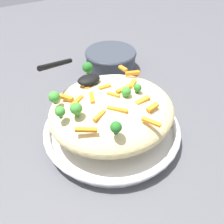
{
  "coord_description": "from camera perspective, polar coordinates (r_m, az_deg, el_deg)",
  "views": [
    {
      "loc": [
        0.23,
        0.38,
        0.46
      ],
      "look_at": [
        0.0,
        0.0,
        0.08
      ],
      "focal_mm": 39.85,
      "sensor_mm": 36.0,
      "label": 1
    }
  ],
  "objects": [
    {
      "name": "broccoli_floret_1",
      "position": [
        0.63,
        -5.93,
        10.0
      ],
      "size": [
        0.03,
        0.03,
        0.03
      ],
      "color": "#205B1C",
      "rests_on": "pasta_mound"
    },
    {
      "name": "serving_spoon",
      "position": [
        0.6,
        -8.03,
        8.66
      ],
      "size": [
        0.14,
        0.13,
        0.08
      ],
      "color": "black",
      "rests_on": "pasta_mound"
    },
    {
      "name": "carrot_piece_12",
      "position": [
        0.55,
        0.0,
        3.82
      ],
      "size": [
        0.02,
        0.03,
        0.01
      ],
      "primitive_type": "cube",
      "rotation": [
        0.0,
        0.0,
        2.12
      ],
      "color": "orange",
      "rests_on": "pasta_mound"
    },
    {
      "name": "carrot_piece_13",
      "position": [
        0.59,
        -6.3,
        6.0
      ],
      "size": [
        0.01,
        0.03,
        0.01
      ],
      "primitive_type": "cube",
      "rotation": [
        0.0,
        0.0,
        1.62
      ],
      "color": "orange",
      "rests_on": "pasta_mound"
    },
    {
      "name": "companion_bowl",
      "position": [
        0.88,
        -0.3,
        12.06
      ],
      "size": [
        0.18,
        0.18,
        0.07
      ],
      "color": "#333842",
      "rests_on": "ground_plane"
    },
    {
      "name": "broccoli_floret_3",
      "position": [
        0.5,
        -11.82,
        0.07
      ],
      "size": [
        0.02,
        0.02,
        0.03
      ],
      "color": "#377928",
      "rests_on": "pasta_mound"
    },
    {
      "name": "carrot_piece_5",
      "position": [
        0.64,
        4.76,
        8.9
      ],
      "size": [
        0.04,
        0.02,
        0.01
      ],
      "primitive_type": "cube",
      "rotation": [
        0.0,
        0.0,
        5.92
      ],
      "color": "orange",
      "rests_on": "pasta_mound"
    },
    {
      "name": "broccoli_floret_0",
      "position": [
        0.46,
        0.92,
        -3.54
      ],
      "size": [
        0.02,
        0.02,
        0.03
      ],
      "color": "#205B1C",
      "rests_on": "pasta_mound"
    },
    {
      "name": "carrot_piece_11",
      "position": [
        0.6,
        4.7,
        6.45
      ],
      "size": [
        0.03,
        0.03,
        0.01
      ],
      "primitive_type": "cube",
      "rotation": [
        0.0,
        0.0,
        3.8
      ],
      "color": "orange",
      "rests_on": "pasta_mound"
    },
    {
      "name": "carrot_piece_15",
      "position": [
        0.55,
        -8.0,
        2.52
      ],
      "size": [
        0.04,
        0.03,
        0.01
      ],
      "primitive_type": "cube",
      "rotation": [
        0.0,
        0.0,
        0.51
      ],
      "color": "orange",
      "rests_on": "pasta_mound"
    },
    {
      "name": "carrot_piece_2",
      "position": [
        0.54,
        -4.64,
        3.26
      ],
      "size": [
        0.02,
        0.04,
        0.01
      ],
      "primitive_type": "cube",
      "rotation": [
        0.0,
        0.0,
        4.33
      ],
      "color": "orange",
      "rests_on": "pasta_mound"
    },
    {
      "name": "broccoli_floret_5",
      "position": [
        0.5,
        -8.24,
        0.74
      ],
      "size": [
        0.03,
        0.03,
        0.03
      ],
      "color": "#377928",
      "rests_on": "pasta_mound"
    },
    {
      "name": "broccoli_floret_6",
      "position": [
        0.54,
        -13.1,
        3.34
      ],
      "size": [
        0.02,
        0.02,
        0.03
      ],
      "color": "#377928",
      "rests_on": "pasta_mound"
    },
    {
      "name": "carrot_piece_14",
      "position": [
        0.53,
        9.31,
        1.11
      ],
      "size": [
        0.03,
        0.02,
        0.01
      ],
      "primitive_type": "cube",
      "rotation": [
        0.0,
        0.0,
        3.37
      ],
      "color": "orange",
      "rests_on": "pasta_mound"
    },
    {
      "name": "ground_plane",
      "position": [
        0.64,
        0.0,
        -5.38
      ],
      "size": [
        2.4,
        2.4,
        0.0
      ],
      "primitive_type": "plane",
      "color": "#4C4C51"
    },
    {
      "name": "pasta_mound",
      "position": [
        0.58,
        0.0,
        0.33
      ],
      "size": [
        0.3,
        0.28,
        0.1
      ],
      "primitive_type": "ellipsoid",
      "color": "#DBC689",
      "rests_on": "serving_bowl"
    },
    {
      "name": "carrot_piece_7",
      "position": [
        0.57,
        2.57,
        5.33
      ],
      "size": [
        0.04,
        0.01,
        0.01
      ],
      "primitive_type": "cube",
      "rotation": [
        0.0,
        0.0,
        0.13
      ],
      "color": "orange",
      "rests_on": "pasta_mound"
    },
    {
      "name": "carrot_piece_0",
      "position": [
        0.58,
        -1.43,
        5.82
      ],
      "size": [
        0.03,
        0.01,
        0.01
      ],
      "primitive_type": "cube",
      "rotation": [
        0.0,
        0.0,
        6.19
      ],
      "color": "orange",
      "rests_on": "pasta_mound"
    },
    {
      "name": "carrot_piece_4",
      "position": [
        0.51,
        1.26,
        0.56
      ],
      "size": [
        0.04,
        0.04,
        0.01
      ],
      "primitive_type": "cube",
      "rotation": [
        0.0,
        0.0,
        5.45
      ],
      "color": "orange",
      "rests_on": "pasta_mound"
    },
    {
      "name": "broccoli_floret_2",
      "position": [
        0.54,
        3.27,
        4.63
      ],
      "size": [
        0.02,
        0.02,
        0.03
      ],
      "color": "#377928",
      "rests_on": "pasta_mound"
    },
    {
      "name": "carrot_piece_8",
      "position": [
        0.5,
        -2.9,
        -0.86
      ],
      "size": [
        0.03,
        0.02,
        0.01
      ],
      "primitive_type": "cube",
      "rotation": [
        0.0,
        0.0,
        0.43
      ],
      "color": "orange",
      "rests_on": "pasta_mound"
    },
    {
      "name": "carrot_piece_3",
      "position": [
        0.66,
        2.52,
        9.98
      ],
      "size": [
        0.01,
        0.03,
        0.01
      ],
      "primitive_type": "cube",
      "rotation": [
        0.0,
        0.0,
        1.7
      ],
      "color": "orange",
      "rests_on": "pasta_mound"
    },
    {
      "name": "broccoli_floret_4",
      "position": [
        0.56,
        5.91,
        5.49
      ],
      "size": [
        0.02,
        0.02,
        0.02
      ],
      "color": "#296820",
      "rests_on": "pasta_mound"
    },
    {
      "name": "serving_bowl",
      "position": [
        0.62,
        0.0,
        -4.04
      ],
      "size": [
        0.34,
        0.34,
        0.04
      ],
      "color": "silver",
      "rests_on": "ground_plane"
    },
    {
      "name": "carrot_piece_6",
      "position": [
        0.56,
        -10.34,
        3.23
      ],
      "size": [
        0.02,
        0.03,
        0.01
      ],
      "primitive_type": "cube",
      "rotation": [
        0.0,
        0.0,
        2.13
      ],
      "color": "orange",
      "rests_on": "pasta_mound"
    },
    {
      "name": "carrot_piece_9",
      "position": [
        0.48,
        -5.99,
        -4.09
      ],
      "size": [
        0.04,
        0.03,
        0.01
      ],
      "primitive_type": "cube",
      "rotation": [
        0.0,
        0.0,
        2.57
      ],
      "color": "orange",
      "rests_on": "pasta_mound"
    },
    {
      "name": "carrot_piece_1",
      "position": [
        0.5,
        9.04,
        -2.27
      ],
      "size": [
        0.03,
        0.04,
        0.01
      ],
      "primitive_type": "cube",
      "rotation": [
        0.0,
        0.0,
        5.2
      ],
      "color": "orange",
      "rests_on": "pasta_mound"
    },
    {
      "name": "carrot_piece_10",
      "position": [
        0.55,
        7.05,
        2.69
      ],
      "size": [
        0.04,
        0.02,
        0.01
      ],
      "primitive_type": "cube",
      "rotation": [
        0.0,
        0.0,
        0.13
      ],
      "color": "orange",
      "rests_on": "pasta_mound"
    }
  ]
}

